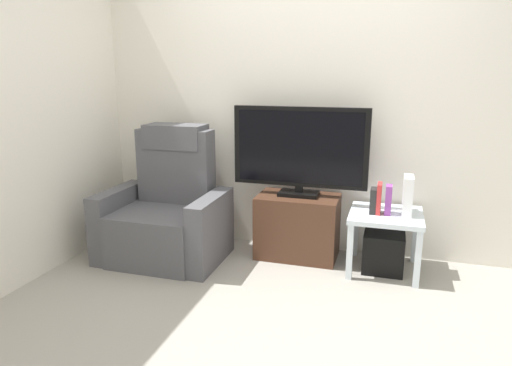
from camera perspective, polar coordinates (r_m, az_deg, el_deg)
ground_plane at (r=3.14m, az=2.91°, el=-15.03°), size 6.40×6.40×0.00m
wall_back at (r=3.87m, az=7.26°, el=10.50°), size 6.40×0.06×2.60m
wall_side at (r=3.69m, az=-26.84°, el=8.99°), size 0.06×4.48×2.60m
tv_stand at (r=3.83m, az=5.20°, el=-5.37°), size 0.66×0.40×0.52m
television at (r=3.69m, az=5.47°, el=4.19°), size 1.09×0.20×0.72m
recliner_armchair at (r=3.87m, az=-11.04°, el=-3.63°), size 0.98×0.78×1.08m
side_table at (r=3.64m, az=15.83°, el=-4.73°), size 0.54×0.54×0.46m
subwoofer_box at (r=3.72m, az=15.59°, el=-8.21°), size 0.31×0.31×0.31m
book_leftmost at (r=3.58m, az=14.40°, el=-2.14°), size 0.05×0.12×0.19m
book_middle at (r=3.57m, az=15.07°, el=-1.86°), size 0.03×0.13×0.23m
book_rightmost at (r=3.57m, az=16.16°, el=-2.02°), size 0.05×0.11×0.22m
game_console at (r=3.59m, az=18.37°, el=-1.49°), size 0.07×0.20×0.29m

